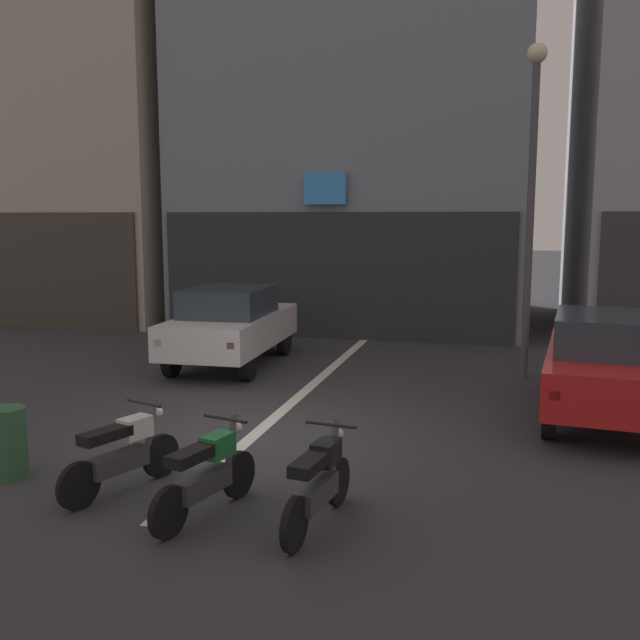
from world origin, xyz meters
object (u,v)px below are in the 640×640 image
Objects in this scene: car_grey_down_street at (409,297)px; trash_bin at (8,443)px; car_red_parked_kerbside at (609,363)px; street_lamp at (532,177)px; motorcycle_white_row_leftmost at (123,453)px; car_white_crossing_near at (231,323)px; motorcycle_green_row_left_mid at (207,473)px; motorcycle_black_row_centre at (319,482)px.

car_grey_down_street reaches higher than trash_bin.
street_lamp is (-1.15, 2.54, 2.91)m from car_red_parked_kerbside.
street_lamp reaches higher than motorcycle_white_row_leftmost.
motorcycle_white_row_leftmost is (1.38, -6.69, -0.43)m from car_white_crossing_near.
motorcycle_white_row_leftmost reaches higher than trash_bin.
motorcycle_white_row_leftmost is at bearing 163.07° from motorcycle_green_row_left_mid.
car_red_parked_kerbside is 5.75m from motorcycle_black_row_centre.
car_red_parked_kerbside is 2.67× the size of motorcycle_white_row_leftmost.
motorcycle_black_row_centre is (2.35, -0.29, 0.00)m from motorcycle_white_row_leftmost.
car_red_parked_kerbside reaches higher than motorcycle_green_row_left_mid.
car_white_crossing_near reaches higher than motorcycle_black_row_centre.
car_grey_down_street is at bearing 118.02° from street_lamp.
street_lamp is 3.87× the size of motorcycle_white_row_leftmost.
car_red_parked_kerbside reaches higher than motorcycle_white_row_leftmost.
car_white_crossing_near is at bearing 161.97° from car_red_parked_kerbside.
car_grey_down_street is 0.67× the size of street_lamp.
motorcycle_white_row_leftmost is 2.37m from motorcycle_black_row_centre.
motorcycle_green_row_left_mid is (1.18, -0.36, 0.00)m from motorcycle_white_row_leftmost.
street_lamp is at bearing 48.81° from trash_bin.
car_white_crossing_near is 2.55× the size of motorcycle_green_row_left_mid.
car_white_crossing_near reaches higher than trash_bin.
car_red_parked_kerbside reaches higher than trash_bin.
motorcycle_green_row_left_mid is at bearing -91.66° from car_grey_down_street.
car_red_parked_kerbside is at bearing 46.85° from motorcycle_green_row_left_mid.
trash_bin is at bearing 171.55° from motorcycle_green_row_left_mid.
car_red_parked_kerbside is (7.02, -2.29, 0.00)m from car_white_crossing_near.
car_white_crossing_near is 2.50× the size of motorcycle_black_row_centre.
car_grey_down_street is at bearing 63.15° from car_white_crossing_near.
car_red_parked_kerbside is 8.42m from trash_bin.
car_grey_down_street is at bearing 82.93° from motorcycle_white_row_leftmost.
car_white_crossing_near is 0.98× the size of car_red_parked_kerbside.
motorcycle_white_row_leftmost is at bearing -142.00° from car_red_parked_kerbside.
motorcycle_white_row_leftmost is 0.97× the size of motorcycle_green_row_left_mid.
motorcycle_black_row_centre is (-2.14, -7.24, -3.34)m from street_lamp.
motorcycle_white_row_leftmost and motorcycle_green_row_left_mid have the same top height.
car_white_crossing_near is 7.51m from motorcycle_green_row_left_mid.
motorcycle_green_row_left_mid is (2.56, -7.05, -0.43)m from car_white_crossing_near.
street_lamp is 8.92m from motorcycle_white_row_leftmost.
car_white_crossing_near is at bearing 88.61° from trash_bin.
car_red_parked_kerbside and car_grey_down_street have the same top height.
car_white_crossing_near is 6.56m from street_lamp.
motorcycle_white_row_leftmost is at bearing -78.33° from car_white_crossing_near.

